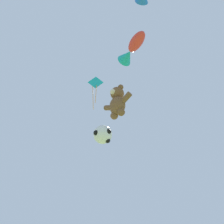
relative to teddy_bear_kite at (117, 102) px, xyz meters
The scene contains 4 objects.
teddy_bear_kite is the anchor object (origin of this frame).
soccer_ball_kite 1.94m from the teddy_bear_kite, 164.48° to the right, with size 1.05×1.05×0.97m.
fish_kite_crimson 3.17m from the teddy_bear_kite, ahead, with size 2.34×1.47×0.83m.
diamond_kite 4.10m from the teddy_bear_kite, 168.28° to the left, with size 0.78×0.82×2.77m.
Camera 1 is at (6.33, -2.79, 1.46)m, focal length 35.00 mm.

